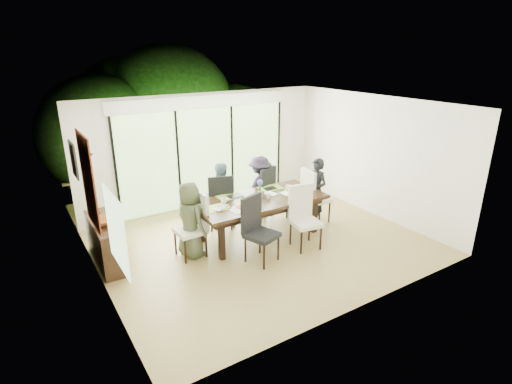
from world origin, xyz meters
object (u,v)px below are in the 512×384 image
table_top (259,200)px  sideboard (106,242)px  person_left_end (190,220)px  person_far_right (260,187)px  person_right_end (316,191)px  laptop (224,208)px  vase (260,194)px  bowl (104,221)px  cup_a (224,200)px  chair_near_left (262,230)px  chair_near_right (306,218)px  cup_c (289,187)px  chair_left_end (190,226)px  chair_far_right (259,192)px  person_far_left (220,196)px  chair_far_left (220,200)px  chair_right_end (317,195)px  cup_b (268,196)px

table_top → sideboard: bearing=168.7°
person_left_end → person_far_right: (2.03, 0.83, 0.00)m
person_right_end → laptop: bearing=-92.6°
vase → bowl: size_ratio=0.32×
cup_a → person_right_end: bearing=-3.9°
chair_near_left → cup_a: 1.08m
chair_near_right → laptop: 1.57m
laptop → cup_c: size_ratio=2.66×
chair_left_end → person_far_right: (2.05, 0.83, 0.11)m
sideboard → vase: bearing=-10.1°
chair_far_right → cup_c: chair_far_right is taller
chair_left_end → chair_near_left: 1.33m
chair_left_end → chair_near_right: size_ratio=1.00×
table_top → person_far_left: person_far_left is taller
chair_far_right → person_right_end: bearing=117.7°
chair_near_right → table_top: bearing=128.8°
laptop → chair_left_end: bearing=137.9°
chair_left_end → cup_c: bearing=90.2°
person_right_end → sideboard: size_ratio=1.01×
chair_near_right → person_left_end: (-1.98, 0.87, 0.11)m
bowl → table_top: bearing=-9.3°
chair_near_left → cup_c: 1.65m
table_top → chair_near_right: size_ratio=2.18×
person_far_right → cup_c: person_far_right is taller
chair_far_right → chair_near_left: same height
chair_left_end → chair_near_left: size_ratio=1.00×
table_top → bowl: 2.90m
chair_far_left → person_far_left: 0.11m
person_left_end → chair_right_end: bearing=-102.3°
person_right_end → cup_b: bearing=-90.8°
cup_b → person_far_left: bearing=122.8°
chair_near_left → chair_near_right: (1.00, 0.00, 0.00)m
chair_right_end → laptop: (-2.35, -0.10, 0.24)m
chair_far_right → person_far_left: size_ratio=0.85×
chair_near_right → cup_b: size_ratio=11.00×
person_left_end → laptop: (0.63, -0.10, 0.13)m
table_top → chair_right_end: bearing=0.0°
person_left_end → person_far_left: bearing=-63.5°
chair_near_left → person_far_left: bearing=69.2°
chair_near_right → cup_a: 1.60m
person_left_end → bowl: (-1.38, 0.47, 0.13)m
person_far_right → sideboard: 3.44m
person_left_end → cup_c: size_ratio=10.40×
chair_near_left → person_far_right: 2.00m
laptop → cup_b: size_ratio=3.30×
chair_far_left → person_far_left: size_ratio=0.85×
chair_left_end → sideboard: bearing=-115.0°
table_top → cup_a: size_ratio=19.35×
cup_b → cup_c: cup_c is taller
person_left_end → cup_b: size_ratio=12.90×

